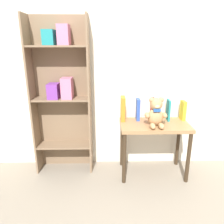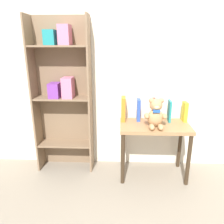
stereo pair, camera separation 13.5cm
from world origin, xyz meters
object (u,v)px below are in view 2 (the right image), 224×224
(teddy_bear, at_px, (156,114))
(book_standing_yellow, at_px, (185,112))
(bookshelf_side, at_px, (63,90))
(book_standing_blue, at_px, (138,110))
(book_standing_teal, at_px, (169,111))
(display_table, at_px, (154,133))
(book_standing_red, at_px, (154,110))
(book_standing_orange, at_px, (123,109))

(teddy_bear, relative_size, book_standing_yellow, 1.41)
(bookshelf_side, relative_size, book_standing_blue, 7.10)
(teddy_bear, height_order, book_standing_teal, teddy_bear)
(display_table, relative_size, book_standing_yellow, 3.41)
(bookshelf_side, bearing_deg, book_standing_red, -1.37)
(book_standing_orange, bearing_deg, teddy_bear, -29.30)
(book_standing_yellow, bearing_deg, book_standing_red, 177.22)
(bookshelf_side, distance_m, book_standing_orange, 0.67)
(book_standing_orange, height_order, book_standing_red, book_standing_orange)
(book_standing_orange, bearing_deg, display_table, -19.20)
(teddy_bear, xyz_separation_m, book_standing_orange, (-0.31, 0.18, -0.00))
(book_standing_teal, xyz_separation_m, book_standing_yellow, (0.16, 0.01, -0.01))
(bookshelf_side, bearing_deg, book_standing_teal, -1.87)
(book_standing_orange, relative_size, book_standing_blue, 1.10)
(teddy_bear, bearing_deg, book_standing_orange, 150.17)
(display_table, xyz_separation_m, book_standing_red, (-0.00, 0.12, 0.21))
(book_standing_orange, xyz_separation_m, book_standing_yellow, (0.65, 0.00, -0.02))
(teddy_bear, xyz_separation_m, book_standing_red, (0.01, 0.19, -0.01))
(book_standing_orange, distance_m, book_standing_red, 0.32)
(teddy_bear, relative_size, book_standing_blue, 1.26)
(display_table, relative_size, book_standing_blue, 3.06)
(book_standing_teal, bearing_deg, teddy_bear, -131.90)
(book_standing_orange, height_order, book_standing_blue, book_standing_orange)
(teddy_bear, distance_m, book_standing_blue, 0.24)
(bookshelf_side, relative_size, book_standing_teal, 7.36)
(display_table, xyz_separation_m, book_standing_teal, (0.16, 0.11, 0.20))
(book_standing_orange, distance_m, book_standing_teal, 0.49)
(book_standing_yellow, bearing_deg, display_table, -161.64)
(display_table, bearing_deg, book_standing_teal, 34.33)
(display_table, relative_size, book_standing_teal, 3.17)
(book_standing_teal, distance_m, book_standing_yellow, 0.16)
(display_table, bearing_deg, bookshelf_side, 171.32)
(teddy_bear, relative_size, book_standing_teal, 1.31)
(book_standing_yellow, bearing_deg, book_standing_teal, -178.85)
(bookshelf_side, relative_size, book_standing_yellow, 7.93)
(bookshelf_side, distance_m, teddy_bear, 1.00)
(teddy_bear, distance_m, book_standing_red, 0.19)
(display_table, height_order, teddy_bear, teddy_bear)
(book_standing_orange, bearing_deg, book_standing_blue, 3.39)
(display_table, xyz_separation_m, book_standing_blue, (-0.16, 0.12, 0.21))
(book_standing_red, bearing_deg, bookshelf_side, 179.54)
(display_table, height_order, book_standing_yellow, book_standing_yellow)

